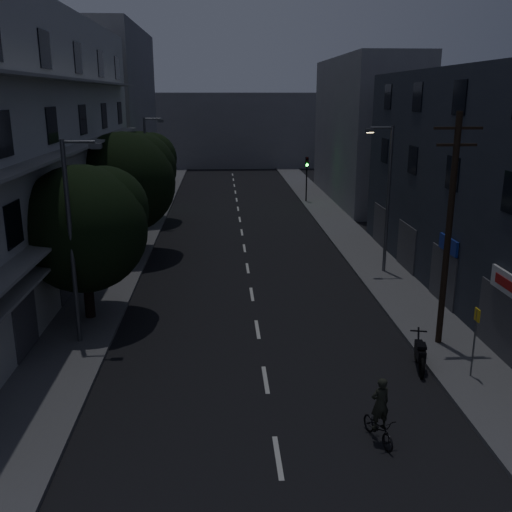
{
  "coord_description": "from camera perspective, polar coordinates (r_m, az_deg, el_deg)",
  "views": [
    {
      "loc": [
        -1.45,
        -11.64,
        9.71
      ],
      "look_at": [
        0.0,
        12.0,
        3.0
      ],
      "focal_mm": 40.0,
      "sensor_mm": 36.0,
      "label": 1
    }
  ],
  "objects": [
    {
      "name": "sidewalk_left",
      "position": [
        38.37,
        -12.47,
        0.89
      ],
      "size": [
        3.0,
        90.0,
        0.15
      ],
      "primitive_type": "cube",
      "color": "#565659",
      "rests_on": "ground"
    },
    {
      "name": "building_far_end",
      "position": [
        81.79,
        -2.54,
        12.49
      ],
      "size": [
        24.0,
        8.0,
        10.0
      ],
      "primitive_type": "cube",
      "color": "slate",
      "rests_on": "ground"
    },
    {
      "name": "motorcycle",
      "position": [
        22.01,
        16.06,
        -9.47
      ],
      "size": [
        0.73,
        2.1,
        1.36
      ],
      "rotation": [
        0.0,
        0.0,
        -0.21
      ],
      "color": "black",
      "rests_on": "ground"
    },
    {
      "name": "lane_markings",
      "position": [
        44.0,
        -1.53,
        3.06
      ],
      "size": [
        0.15,
        60.5,
        0.01
      ],
      "color": "beige",
      "rests_on": "ground"
    },
    {
      "name": "utility_pole",
      "position": [
        22.85,
        18.74,
        2.74
      ],
      "size": [
        1.8,
        0.24,
        9.0
      ],
      "color": "black",
      "rests_on": "sidewalk_right"
    },
    {
      "name": "street_lamp_right",
      "position": [
        31.94,
        12.91,
        6.21
      ],
      "size": [
        1.51,
        0.25,
        8.0
      ],
      "color": "#5A5C62",
      "rests_on": "sidewalk_right"
    },
    {
      "name": "ground",
      "position": [
        37.93,
        -1.2,
        0.98
      ],
      "size": [
        160.0,
        160.0,
        0.0
      ],
      "primitive_type": "plane",
      "color": "black",
      "rests_on": "ground"
    },
    {
      "name": "street_lamp_left_far",
      "position": [
        43.5,
        -10.74,
        8.79
      ],
      "size": [
        1.51,
        0.25,
        8.0
      ],
      "color": "#56575D",
      "rests_on": "sidewalk_left"
    },
    {
      "name": "bus_stop_sign",
      "position": [
        21.22,
        21.1,
        -6.93
      ],
      "size": [
        0.06,
        0.35,
        2.52
      ],
      "color": "#595B60",
      "rests_on": "sidewalk_right"
    },
    {
      "name": "tree_mid",
      "position": [
        35.58,
        -12.89,
        7.55
      ],
      "size": [
        6.1,
        6.1,
        7.5
      ],
      "color": "black",
      "rests_on": "sidewalk_left"
    },
    {
      "name": "tree_near",
      "position": [
        25.52,
        -16.77,
        3.1
      ],
      "size": [
        5.49,
        5.49,
        6.77
      ],
      "color": "black",
      "rests_on": "sidewalk_left"
    },
    {
      "name": "building_left",
      "position": [
        31.57,
        -23.32,
        9.62
      ],
      "size": [
        7.0,
        36.0,
        14.0
      ],
      "color": "#B7B7B2",
      "rests_on": "ground"
    },
    {
      "name": "building_far_left",
      "position": [
        60.59,
        -13.94,
        13.75
      ],
      "size": [
        6.0,
        20.0,
        16.0
      ],
      "primitive_type": "cube",
      "color": "slate",
      "rests_on": "ground"
    },
    {
      "name": "street_lamp_left_near",
      "position": [
        22.9,
        -17.8,
        2.16
      ],
      "size": [
        1.51,
        0.25,
        8.0
      ],
      "color": "#53555A",
      "rests_on": "sidewalk_left"
    },
    {
      "name": "traffic_signal_far_left",
      "position": [
        52.39,
        -9.21,
        8.36
      ],
      "size": [
        0.28,
        0.37,
        4.1
      ],
      "color": "black",
      "rests_on": "sidewalk_left"
    },
    {
      "name": "building_right",
      "position": [
        29.25,
        24.04,
        6.17
      ],
      "size": [
        6.19,
        28.0,
        11.0
      ],
      "color": "#282D37",
      "rests_on": "ground"
    },
    {
      "name": "tree_far",
      "position": [
        45.29,
        -11.45,
        8.89
      ],
      "size": [
        5.6,
        5.6,
        6.93
      ],
      "color": "black",
      "rests_on": "sidewalk_left"
    },
    {
      "name": "traffic_signal_far_right",
      "position": [
        53.2,
        5.1,
        8.61
      ],
      "size": [
        0.28,
        0.37,
        4.1
      ],
      "color": "black",
      "rests_on": "sidewalk_right"
    },
    {
      "name": "cyclist",
      "position": [
        17.45,
        12.2,
        -15.75
      ],
      "size": [
        0.97,
        1.68,
        2.02
      ],
      "rotation": [
        0.0,
        0.0,
        0.28
      ],
      "color": "black",
      "rests_on": "ground"
    },
    {
      "name": "sidewalk_right",
      "position": [
        38.93,
        9.9,
        1.24
      ],
      "size": [
        3.0,
        90.0,
        0.15
      ],
      "primitive_type": "cube",
      "color": "#565659",
      "rests_on": "ground"
    },
    {
      "name": "building_far_right",
      "position": [
        55.39,
        10.8,
        12.22
      ],
      "size": [
        6.0,
        20.0,
        13.0
      ],
      "primitive_type": "cube",
      "color": "slate",
      "rests_on": "ground"
    }
  ]
}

